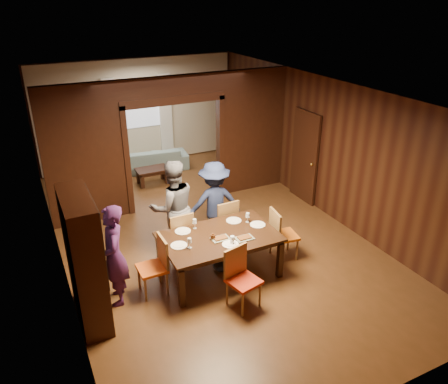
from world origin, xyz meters
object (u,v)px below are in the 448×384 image
chair_far_l (179,235)px  chair_near (244,280)px  dining_table (219,255)px  hutch (85,260)px  person_grey (173,207)px  coffee_table (152,176)px  chair_far_r (223,221)px  person_navy (214,202)px  chair_right (284,234)px  person_purple (114,256)px  sofa (150,159)px  chair_left (152,267)px

chair_far_l → chair_near: size_ratio=1.00×
dining_table → hutch: size_ratio=0.97×
person_grey → coffee_table: (0.58, 3.22, -0.70)m
dining_table → chair_far_r: 1.00m
person_navy → chair_right: size_ratio=1.68×
person_purple → chair_far_r: 2.40m
chair_far_l → hutch: hutch is taller
person_grey → hutch: 2.13m
person_grey → sofa: bearing=-99.5°
dining_table → chair_far_l: chair_far_l is taller
person_purple → hutch: hutch is taller
person_purple → chair_left: bearing=96.2°
chair_left → chair_far_r: 1.88m
person_grey → chair_far_r: size_ratio=1.87×
sofa → coffee_table: bearing=83.2°
sofa → chair_near: 6.15m
sofa → person_grey: bearing=86.2°
chair_left → chair_right: same height
chair_near → chair_far_l: bearing=90.1°
dining_table → coffee_table: (0.16, 4.27, -0.18)m
person_grey → coffee_table: person_grey is taller
dining_table → coffee_table: dining_table is taller
chair_right → chair_far_r: bearing=48.9°
person_grey → chair_far_r: person_grey is taller
chair_left → chair_far_l: 1.06m
person_purple → chair_right: person_purple is taller
sofa → chair_left: bearing=80.4°
chair_left → person_navy: bearing=122.9°
person_grey → chair_left: (-0.76, -1.03, -0.42)m
person_purple → chair_near: person_purple is taller
person_grey → coffee_table: bearing=-98.7°
chair_far_l → person_grey: bearing=-94.2°
chair_right → hutch: (-3.48, -0.10, 0.52)m
chair_far_l → chair_far_r: bearing=-175.5°
person_navy → chair_right: person_navy is taller
chair_far_l → chair_far_r: (0.94, 0.09, 0.00)m
chair_near → chair_left: bearing=127.1°
hutch → chair_far_r: bearing=20.5°
chair_far_r → chair_near: same height
person_purple → chair_far_l: bearing=129.5°
sofa → chair_far_l: size_ratio=2.08×
coffee_table → chair_far_l: bearing=-99.7°
person_navy → person_purple: bearing=34.8°
person_grey → chair_left: 1.35m
chair_far_l → chair_near: 1.75m
hutch → person_grey: bearing=34.0°
person_grey → chair_far_l: (-0.02, -0.28, -0.42)m
person_navy → chair_far_r: size_ratio=1.68×
sofa → chair_far_l: (-0.83, -4.44, 0.19)m
coffee_table → chair_far_r: chair_far_r is taller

